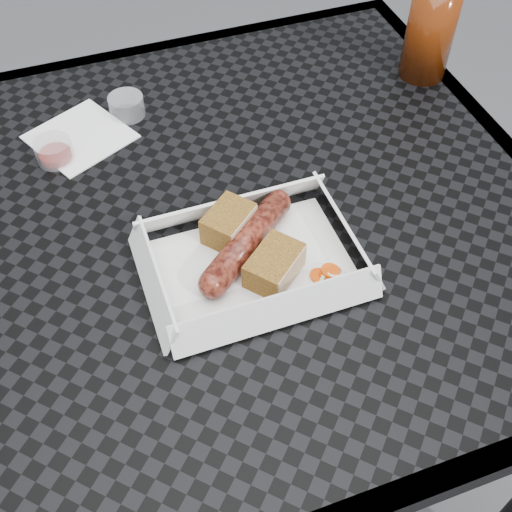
{
  "coord_description": "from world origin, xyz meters",
  "views": [
    {
      "loc": [
        -0.17,
        -0.53,
        1.33
      ],
      "look_at": [
        -0.02,
        -0.1,
        0.78
      ],
      "focal_mm": 45.0,
      "sensor_mm": 36.0,
      "label": 1
    }
  ],
  "objects_px": {
    "patio_table": "(241,247)",
    "food_tray": "(253,265)",
    "bratwurst": "(247,241)",
    "drink_glass": "(431,29)"
  },
  "relations": [
    {
      "from": "patio_table",
      "to": "drink_glass",
      "type": "distance_m",
      "value": 0.42
    },
    {
      "from": "patio_table",
      "to": "food_tray",
      "type": "bearing_deg",
      "value": -99.84
    },
    {
      "from": "drink_glass",
      "to": "patio_table",
      "type": "bearing_deg",
      "value": -153.43
    },
    {
      "from": "bratwurst",
      "to": "food_tray",
      "type": "bearing_deg",
      "value": -90.09
    },
    {
      "from": "patio_table",
      "to": "bratwurst",
      "type": "bearing_deg",
      "value": -102.68
    },
    {
      "from": "food_tray",
      "to": "drink_glass",
      "type": "xyz_separation_m",
      "value": [
        0.37,
        0.27,
        0.07
      ]
    },
    {
      "from": "patio_table",
      "to": "food_tray",
      "type": "height_order",
      "value": "food_tray"
    },
    {
      "from": "patio_table",
      "to": "drink_glass",
      "type": "bearing_deg",
      "value": 26.57
    },
    {
      "from": "food_tray",
      "to": "drink_glass",
      "type": "height_order",
      "value": "drink_glass"
    },
    {
      "from": "drink_glass",
      "to": "food_tray",
      "type": "bearing_deg",
      "value": -143.79
    }
  ]
}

